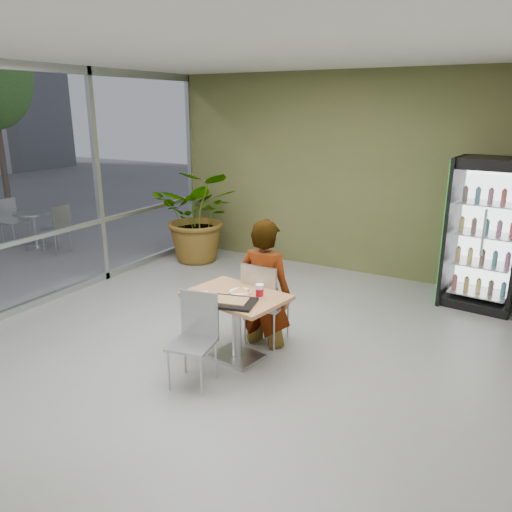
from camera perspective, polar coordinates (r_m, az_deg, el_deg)
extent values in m
plane|color=gray|center=(5.73, -3.80, -10.89)|extent=(7.00, 7.00, 0.00)
cube|color=#A56E46|center=(5.29, -2.28, -4.60)|extent=(1.13, 0.88, 0.04)
cylinder|color=#A9ACAE|center=(5.44, -2.24, -8.28)|extent=(0.10, 0.10, 0.71)
cube|color=#A9ACAE|center=(5.59, -2.20, -11.38)|extent=(0.57, 0.49, 0.04)
cube|color=#A9ACAE|center=(5.78, 1.26, -5.48)|extent=(0.44, 0.44, 0.03)
cube|color=#A9ACAE|center=(5.52, 0.29, -3.70)|extent=(0.44, 0.04, 0.52)
cylinder|color=#A9ACAE|center=(5.95, 3.68, -7.27)|extent=(0.02, 0.02, 0.47)
cylinder|color=#A9ACAE|center=(6.11, 0.49, -6.60)|extent=(0.02, 0.02, 0.47)
cylinder|color=#A9ACAE|center=(5.65, 2.06, -8.63)|extent=(0.02, 0.02, 0.47)
cylinder|color=#A9ACAE|center=(5.81, -1.26, -7.88)|extent=(0.02, 0.02, 0.47)
cube|color=#A9ACAE|center=(4.96, -7.34, -10.00)|extent=(0.47, 0.47, 0.03)
cube|color=#A9ACAE|center=(5.01, -6.46, -6.63)|extent=(0.40, 0.10, 0.48)
cylinder|color=#A9ACAE|center=(5.00, -9.97, -12.70)|extent=(0.02, 0.02, 0.43)
cylinder|color=#A9ACAE|center=(4.86, -6.29, -13.48)|extent=(0.02, 0.02, 0.43)
cylinder|color=#A9ACAE|center=(5.26, -8.12, -11.00)|extent=(0.02, 0.02, 0.43)
cylinder|color=#A9ACAE|center=(5.13, -4.60, -11.67)|extent=(0.02, 0.02, 0.43)
imported|color=black|center=(5.70, 1.03, -4.49)|extent=(0.66, 0.44, 1.78)
cylinder|color=white|center=(5.34, -1.81, -4.08)|extent=(0.23, 0.23, 0.01)
cylinder|color=white|center=(5.14, 0.42, -4.12)|extent=(0.08, 0.08, 0.14)
cylinder|color=red|center=(5.15, 0.41, -4.16)|extent=(0.08, 0.08, 0.08)
cylinder|color=white|center=(5.12, 0.42, -3.33)|extent=(0.08, 0.08, 0.01)
cube|color=white|center=(5.28, -6.33, -4.38)|extent=(0.20, 0.20, 0.02)
cube|color=black|center=(5.03, -2.88, -5.33)|extent=(0.55, 0.46, 0.03)
cube|color=black|center=(7.35, 24.78, 2.28)|extent=(0.98, 0.80, 2.02)
cube|color=green|center=(7.40, 21.25, 2.77)|extent=(0.09, 0.69, 1.98)
cube|color=silver|center=(7.01, 24.52, 1.84)|extent=(0.72, 0.09, 1.62)
imported|color=#315C25|center=(8.82, -6.46, 4.63)|extent=(1.81, 1.69, 1.64)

